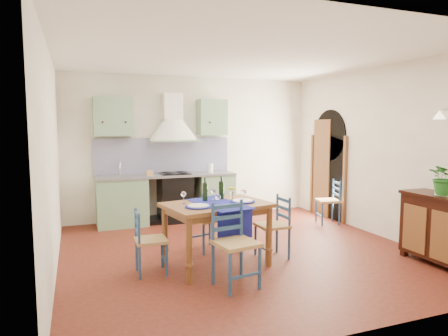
{
  "coord_description": "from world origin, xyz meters",
  "views": [
    {
      "loc": [
        -2.24,
        -5.23,
        1.83
      ],
      "look_at": [
        -0.15,
        0.3,
        1.21
      ],
      "focal_mm": 32.0,
      "sensor_mm": 36.0,
      "label": 1
    }
  ],
  "objects_px": {
    "chair_near": "(234,243)",
    "potted_plant": "(446,177)",
    "dining_table": "(217,211)",
    "sideboard": "(442,227)"
  },
  "relations": [
    {
      "from": "potted_plant",
      "to": "sideboard",
      "type": "bearing_deg",
      "value": 70.18
    },
    {
      "from": "sideboard",
      "to": "potted_plant",
      "type": "bearing_deg",
      "value": -109.82
    },
    {
      "from": "chair_near",
      "to": "potted_plant",
      "type": "relative_size",
      "value": 1.99
    },
    {
      "from": "dining_table",
      "to": "sideboard",
      "type": "bearing_deg",
      "value": -19.58
    },
    {
      "from": "dining_table",
      "to": "potted_plant",
      "type": "relative_size",
      "value": 2.98
    },
    {
      "from": "dining_table",
      "to": "chair_near",
      "type": "xyz_separation_m",
      "value": [
        -0.04,
        -0.69,
        -0.24
      ]
    },
    {
      "from": "dining_table",
      "to": "sideboard",
      "type": "relative_size",
      "value": 1.37
    },
    {
      "from": "chair_near",
      "to": "sideboard",
      "type": "height_order",
      "value": "chair_near"
    },
    {
      "from": "dining_table",
      "to": "sideboard",
      "type": "xyz_separation_m",
      "value": [
        2.79,
        -0.99,
        -0.23
      ]
    },
    {
      "from": "chair_near",
      "to": "potted_plant",
      "type": "height_order",
      "value": "potted_plant"
    }
  ]
}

